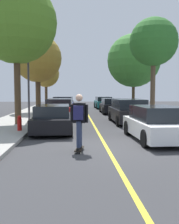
% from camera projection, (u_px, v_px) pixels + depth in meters
% --- Properties ---
extents(ground, '(80.00, 80.00, 0.00)m').
position_uv_depth(ground, '(106.00, 146.00, 9.48)').
color(ground, '#353538').
extents(center_line, '(0.12, 39.20, 0.01)m').
position_uv_depth(center_line, '(97.00, 130.00, 13.46)').
color(center_line, gold).
rests_on(center_line, ground).
extents(parked_car_left_nearest, '(1.93, 4.33, 1.29)m').
position_uv_depth(parked_car_left_nearest, '(53.00, 119.00, 12.77)').
color(parked_car_left_nearest, black).
rests_on(parked_car_left_nearest, ground).
extents(parked_car_left_near, '(2.07, 4.58, 1.42)m').
position_uv_depth(parked_car_left_near, '(60.00, 109.00, 18.73)').
color(parked_car_left_near, maroon).
rests_on(parked_car_left_near, ground).
extents(parked_car_left_far, '(2.02, 4.16, 1.44)m').
position_uv_depth(parked_car_left_far, '(63.00, 105.00, 24.45)').
color(parked_car_left_far, navy).
rests_on(parked_car_left_far, ground).
extents(parked_car_left_farthest, '(1.99, 4.63, 1.28)m').
position_uv_depth(parked_car_left_farthest, '(66.00, 102.00, 31.49)').
color(parked_car_left_farthest, black).
rests_on(parked_car_left_farthest, ground).
extents(parked_car_right_nearest, '(2.04, 4.17, 1.36)m').
position_uv_depth(parked_car_right_nearest, '(157.00, 124.00, 10.62)').
color(parked_car_right_nearest, white).
rests_on(parked_car_right_nearest, ground).
extents(parked_car_right_near, '(1.97, 4.44, 1.47)m').
position_uv_depth(parked_car_right_near, '(128.00, 111.00, 16.28)').
color(parked_car_right_near, black).
rests_on(parked_car_right_near, ground).
extents(parked_car_right_far, '(1.89, 4.08, 1.32)m').
position_uv_depth(parked_car_right_far, '(112.00, 106.00, 23.37)').
color(parked_car_right_far, black).
rests_on(parked_car_right_far, ground).
extents(parked_car_right_farthest, '(1.92, 4.20, 1.31)m').
position_uv_depth(parked_car_right_farthest, '(103.00, 103.00, 30.09)').
color(parked_car_right_farthest, '#196066').
rests_on(parked_car_right_farthest, ground).
extents(street_tree_left_nearest, '(4.41, 4.41, 7.70)m').
position_uv_depth(street_tree_left_nearest, '(16.00, 23.00, 14.37)').
color(street_tree_left_nearest, '#4C3823').
rests_on(street_tree_left_nearest, sidewalk_left).
extents(street_tree_left_near, '(4.09, 4.09, 6.66)m').
position_uv_depth(street_tree_left_near, '(38.00, 58.00, 22.77)').
color(street_tree_left_near, '#4C3823').
rests_on(street_tree_left_near, sidewalk_left).
extents(street_tree_left_far, '(2.91, 2.91, 5.16)m').
position_uv_depth(street_tree_left_far, '(46.00, 74.00, 29.42)').
color(street_tree_left_far, '#4C3823').
rests_on(street_tree_left_far, sidewalk_left).
extents(street_tree_right_nearest, '(3.24, 3.24, 6.75)m').
position_uv_depth(street_tree_right_nearest, '(154.00, 42.00, 17.97)').
color(street_tree_right_nearest, brown).
rests_on(street_tree_right_nearest, sidewalk_right).
extents(street_tree_right_near, '(4.76, 4.76, 6.93)m').
position_uv_depth(street_tree_right_near, '(134.00, 61.00, 23.99)').
color(street_tree_right_near, '#4C3823').
rests_on(street_tree_right_near, sidewalk_right).
extents(fire_hydrant, '(0.20, 0.20, 0.70)m').
position_uv_depth(fire_hydrant, '(19.00, 123.00, 12.32)').
color(fire_hydrant, '#B2140F').
rests_on(fire_hydrant, sidewalk_left).
extents(streetlamp, '(0.36, 0.24, 4.96)m').
position_uv_depth(streetlamp, '(28.00, 74.00, 16.22)').
color(streetlamp, '#38383D').
rests_on(streetlamp, sidewalk_left).
extents(skateboard, '(0.35, 0.86, 0.10)m').
position_uv_depth(skateboard, '(79.00, 149.00, 8.67)').
color(skateboard, black).
rests_on(skateboard, ground).
extents(skateboarder, '(0.59, 0.71, 1.76)m').
position_uv_depth(skateboarder, '(79.00, 118.00, 8.56)').
color(skateboarder, black).
rests_on(skateboarder, skateboard).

